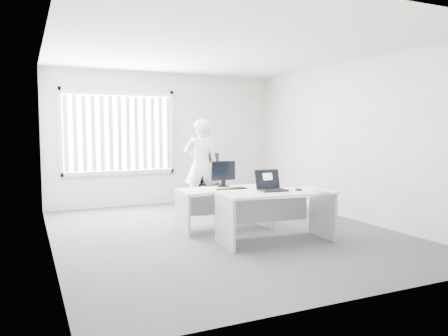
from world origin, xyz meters
name	(u,v)px	position (x,y,z in m)	size (l,w,h in m)	color
ground	(223,232)	(0.00, 0.00, 0.00)	(6.00, 6.00, 0.00)	#57585F
wall_back	(166,139)	(0.00, 3.00, 1.40)	(5.00, 0.02, 2.80)	silver
wall_front	(359,151)	(0.00, -3.00, 1.40)	(5.00, 0.02, 2.80)	silver
wall_left	(48,145)	(-2.50, 0.00, 1.40)	(0.02, 6.00, 2.80)	silver
wall_right	(351,141)	(2.50, 0.00, 1.40)	(0.02, 6.00, 2.80)	silver
ceiling	(223,50)	(0.00, 0.00, 2.80)	(5.00, 6.00, 0.02)	silver
window	(119,132)	(-1.00, 2.96, 1.55)	(2.32, 0.06, 1.76)	#B8B8B4
blinds	(120,133)	(-1.00, 2.90, 1.52)	(2.20, 0.10, 1.50)	white
desk_near	(276,206)	(0.43, -0.86, 0.52)	(1.64, 0.85, 0.73)	white
desk_far	(224,200)	(0.09, 0.15, 0.48)	(1.45, 0.69, 0.66)	white
office_chair	(210,194)	(0.47, 1.63, 0.35)	(0.67, 0.67, 1.13)	black
person	(201,166)	(0.31, 1.71, 0.90)	(0.66, 0.43, 1.81)	silver
laptop	(273,181)	(0.41, -0.81, 0.87)	(0.38, 0.34, 0.30)	black
paper_sheet	(302,191)	(0.81, -0.96, 0.73)	(0.28, 0.19, 0.00)	white
mouse	(298,189)	(0.76, -0.93, 0.75)	(0.06, 0.10, 0.04)	silver
booklet	(321,192)	(0.97, -1.18, 0.73)	(0.14, 0.20, 0.01)	silver
keyboard	(232,189)	(0.13, -0.04, 0.67)	(0.49, 0.16, 0.02)	black
monitor	(223,174)	(0.17, 0.37, 0.87)	(0.42, 0.13, 0.42)	black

